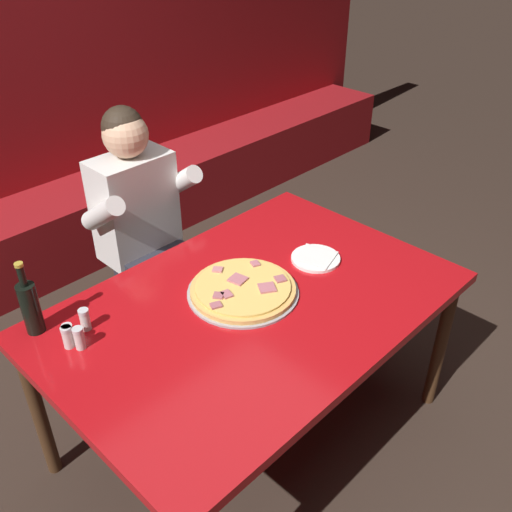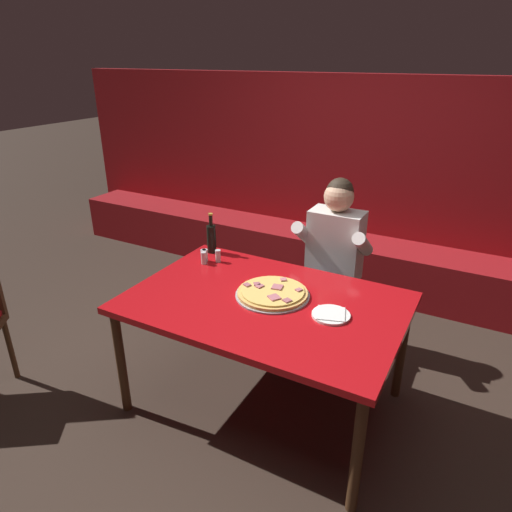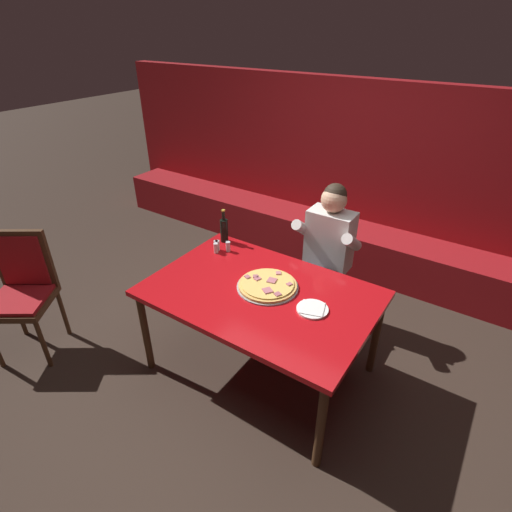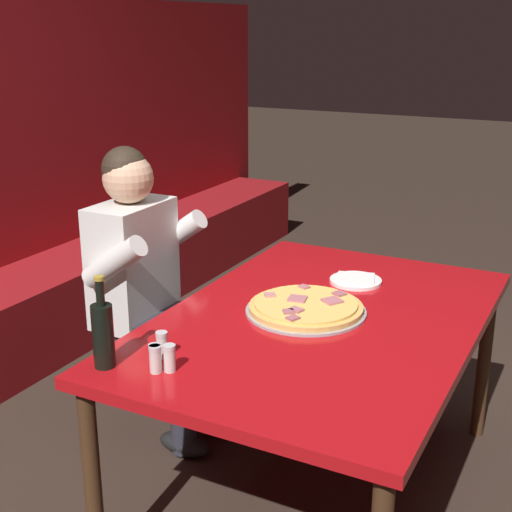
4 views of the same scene
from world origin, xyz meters
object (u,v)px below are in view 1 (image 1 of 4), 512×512
(shaker_oregano, at_px, (69,336))
(shaker_black_pepper, at_px, (85,320))
(shaker_parmesan, at_px, (68,338))
(pizza, at_px, (243,289))
(plate_white_paper, at_px, (316,258))
(beer_bottle, at_px, (30,306))
(shaker_red_pepper_flakes, at_px, (79,339))
(diner_seated_blue_shirt, at_px, (147,226))
(main_dining_table, at_px, (253,315))

(shaker_oregano, xyz_separation_m, shaker_black_pepper, (0.08, 0.03, 0.00))
(shaker_black_pepper, bearing_deg, shaker_parmesan, -156.50)
(pizza, bearing_deg, plate_white_paper, -7.94)
(beer_bottle, bearing_deg, shaker_black_pepper, -42.68)
(beer_bottle, distance_m, shaker_red_pepper_flakes, 0.22)
(shaker_oregano, height_order, diner_seated_blue_shirt, diner_seated_blue_shirt)
(shaker_red_pepper_flakes, bearing_deg, plate_white_paper, -13.17)
(plate_white_paper, bearing_deg, shaker_red_pepper_flakes, 166.83)
(shaker_oregano, height_order, shaker_parmesan, same)
(plate_white_paper, xyz_separation_m, shaker_parmesan, (-1.02, 0.27, 0.03))
(beer_bottle, bearing_deg, diner_seated_blue_shirt, 26.40)
(pizza, bearing_deg, main_dining_table, -103.09)
(shaker_black_pepper, height_order, diner_seated_blue_shirt, diner_seated_blue_shirt)
(shaker_oregano, bearing_deg, pizza, -19.32)
(shaker_black_pepper, xyz_separation_m, diner_seated_blue_shirt, (0.63, 0.50, -0.08))
(shaker_black_pepper, relative_size, diner_seated_blue_shirt, 0.07)
(plate_white_paper, distance_m, shaker_black_pepper, 0.98)
(main_dining_table, relative_size, pizza, 3.59)
(main_dining_table, distance_m, plate_white_paper, 0.40)
(plate_white_paper, height_order, shaker_oregano, shaker_oregano)
(shaker_oregano, relative_size, shaker_red_pepper_flakes, 1.00)
(shaker_parmesan, bearing_deg, diner_seated_blue_shirt, 36.68)
(beer_bottle, bearing_deg, plate_white_paper, -22.02)
(shaker_parmesan, relative_size, diner_seated_blue_shirt, 0.07)
(pizza, height_order, shaker_parmesan, shaker_parmesan)
(shaker_red_pepper_flakes, bearing_deg, beer_bottle, 108.10)
(shaker_black_pepper, bearing_deg, shaker_oregano, -158.64)
(main_dining_table, relative_size, shaker_parmesan, 18.35)
(beer_bottle, height_order, shaker_parmesan, beer_bottle)
(shaker_red_pepper_flakes, bearing_deg, diner_seated_blue_shirt, 39.34)
(pizza, bearing_deg, shaker_black_pepper, 155.03)
(shaker_oregano, relative_size, shaker_parmesan, 1.00)
(shaker_oregano, bearing_deg, main_dining_table, -25.19)
(shaker_black_pepper, height_order, shaker_red_pepper_flakes, same)
(main_dining_table, bearing_deg, shaker_parmesan, 155.66)
(shaker_red_pepper_flakes, distance_m, diner_seated_blue_shirt, 0.91)
(pizza, xyz_separation_m, shaker_red_pepper_flakes, (-0.61, 0.18, 0.02))
(pizza, distance_m, shaker_oregano, 0.67)
(plate_white_paper, bearing_deg, pizza, 172.06)
(plate_white_paper, bearing_deg, shaker_parmesan, 165.35)
(shaker_parmesan, distance_m, diner_seated_blue_shirt, 0.91)
(beer_bottle, xyz_separation_m, shaker_red_pepper_flakes, (0.06, -0.20, -0.07))
(shaker_oregano, bearing_deg, shaker_red_pepper_flakes, -67.50)
(main_dining_table, relative_size, plate_white_paper, 7.52)
(beer_bottle, height_order, shaker_black_pepper, beer_bottle)
(shaker_oregano, bearing_deg, shaker_parmesan, -138.50)
(pizza, distance_m, diner_seated_blue_shirt, 0.76)
(main_dining_table, height_order, plate_white_paper, plate_white_paper)
(pizza, xyz_separation_m, shaker_oregano, (-0.63, 0.22, 0.02))
(shaker_oregano, distance_m, shaker_red_pepper_flakes, 0.04)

